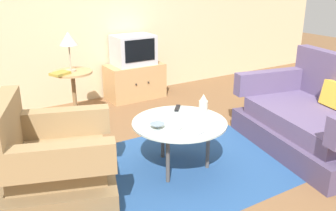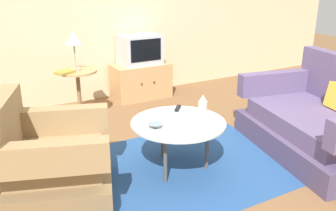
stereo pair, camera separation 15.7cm
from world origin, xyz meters
TOP-DOWN VIEW (x-y plane):
  - ground_plane at (0.00, 0.00)m, footprint 16.00×16.00m
  - back_wall at (0.00, 2.48)m, footprint 9.00×0.12m
  - area_rug at (-0.11, 0.04)m, footprint 2.19×1.64m
  - armchair at (-1.26, 0.13)m, footprint 1.10×1.09m
  - couch at (1.36, -0.36)m, footprint 1.29×1.76m
  - coffee_table at (-0.11, 0.04)m, footprint 0.87×0.87m
  - side_table at (-0.56, 1.69)m, footprint 0.47×0.47m
  - tv_stand at (0.51, 2.16)m, footprint 0.83×0.47m
  - television at (0.51, 2.17)m, footprint 0.58×0.42m
  - table_lamp at (-0.56, 1.70)m, footprint 0.21×0.21m
  - vase at (0.13, -0.00)m, footprint 0.08×0.08m
  - mug at (-0.28, -0.14)m, footprint 0.13×0.09m
  - bowl at (-0.36, 0.02)m, footprint 0.13×0.13m
  - tv_remote_dark at (0.06, 0.33)m, footprint 0.13×0.14m
  - tv_remote_silver at (-0.12, -0.27)m, footprint 0.16×0.10m
  - book at (-0.73, 1.61)m, footprint 0.25×0.23m

SIDE VIEW (x-z plane):
  - ground_plane at x=0.00m, z-range 0.00..0.00m
  - area_rug at x=-0.11m, z-range 0.00..0.00m
  - tv_stand at x=0.51m, z-range 0.00..0.50m
  - couch at x=1.36m, z-range -0.17..0.77m
  - armchair at x=-1.26m, z-range -0.13..0.74m
  - coffee_table at x=-0.11m, z-range 0.20..0.68m
  - side_table at x=-0.56m, z-range 0.14..0.79m
  - tv_remote_silver at x=-0.12m, z-range 0.48..0.50m
  - tv_remote_dark at x=0.06m, z-range 0.48..0.50m
  - bowl at x=-0.36m, z-range 0.48..0.52m
  - mug at x=-0.28m, z-range 0.48..0.55m
  - vase at x=0.13m, z-range 0.47..0.70m
  - book at x=-0.73m, z-range 0.65..0.68m
  - television at x=0.51m, z-range 0.51..0.93m
  - table_lamp at x=-0.56m, z-range 0.79..1.26m
  - back_wall at x=0.00m, z-range 0.00..2.70m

